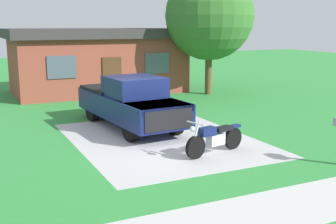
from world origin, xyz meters
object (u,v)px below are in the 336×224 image
pickup_truck (129,101)px  neighbor_house (97,60)px  motorcycle (215,138)px  shade_tree (209,16)px

pickup_truck → neighbor_house: size_ratio=0.60×
motorcycle → neighbor_house: size_ratio=0.23×
motorcycle → neighbor_house: 13.16m
motorcycle → neighbor_house: neighbor_house is taller
motorcycle → neighbor_house: bearing=88.3°
motorcycle → pickup_truck: pickup_truck is taller
motorcycle → shade_tree: (5.51, 9.61, 3.70)m
motorcycle → shade_tree: shade_tree is taller
shade_tree → neighbor_house: (-5.12, 3.48, -2.38)m
neighbor_house → shade_tree: bearing=-34.2°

